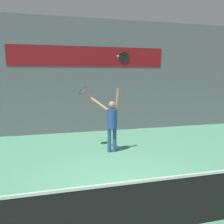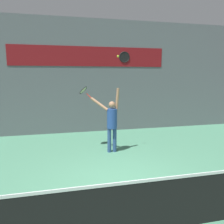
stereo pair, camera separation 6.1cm
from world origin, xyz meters
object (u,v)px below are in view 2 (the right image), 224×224
Objects in this scene: tennis_racket at (84,91)px; scoreboard_clock at (124,57)px; tennis_player at (112,121)px; tennis_ball at (118,56)px.

scoreboard_clock is at bearing 47.82° from tennis_racket.
tennis_player is 2.10m from tennis_ball.
tennis_racket is at bearing 148.90° from tennis_player.
scoreboard_clock is at bearing 66.23° from tennis_player.
scoreboard_clock reaches higher than tennis_racket.
tennis_ball reaches higher than tennis_player.
tennis_racket reaches higher than tennis_player.
tennis_player is 4.69× the size of tennis_racket.
tennis_racket is 1.64m from tennis_ball.
scoreboard_clock is 0.23× the size of tennis_player.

